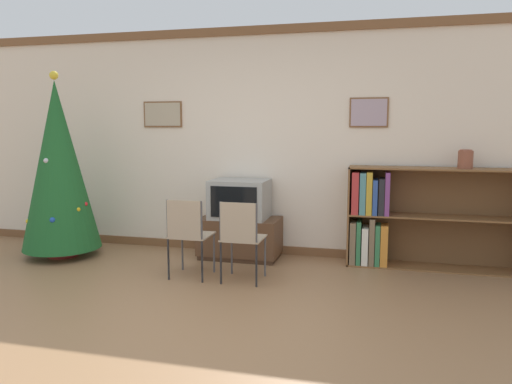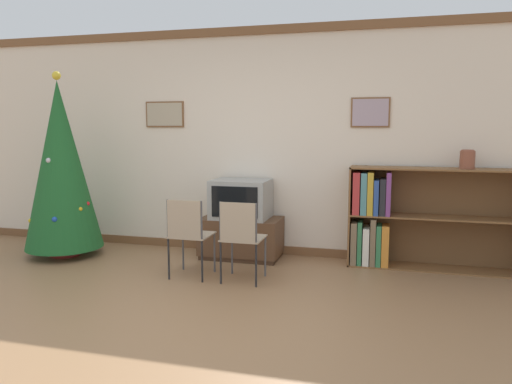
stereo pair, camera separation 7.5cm
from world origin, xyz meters
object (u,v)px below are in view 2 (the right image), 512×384
object	(u,v)px
tv_console	(241,238)
vase	(467,159)
folding_chair_left	(188,233)
folding_chair_right	(241,236)
christmas_tree	(61,166)
bookshelf	(403,219)
television	(241,199)

from	to	relation	value
tv_console	vase	bearing A→B (deg)	1.80
tv_console	folding_chair_left	size ratio (longest dim) A/B	1.14
folding_chair_left	folding_chair_right	distance (m)	0.56
tv_console	vase	size ratio (longest dim) A/B	4.64
christmas_tree	bookshelf	world-z (taller)	christmas_tree
christmas_tree	vase	xyz separation A→B (m)	(4.52, 0.53, 0.13)
christmas_tree	tv_console	distance (m)	2.29
folding_chair_right	vase	distance (m)	2.49
vase	television	bearing A→B (deg)	-178.14
tv_console	folding_chair_right	size ratio (longest dim) A/B	1.14
christmas_tree	folding_chair_right	xyz separation A→B (m)	(2.36, -0.46, -0.60)
folding_chair_left	bookshelf	bearing A→B (deg)	25.69
christmas_tree	tv_console	bearing A→B (deg)	12.28
television	folding_chair_right	bearing A→B (deg)	-73.09
folding_chair_left	vase	size ratio (longest dim) A/B	4.09
folding_chair_left	bookshelf	world-z (taller)	bookshelf
tv_console	bookshelf	size ratio (longest dim) A/B	0.49
folding_chair_left	bookshelf	size ratio (longest dim) A/B	0.43
vase	tv_console	bearing A→B (deg)	-178.20
television	folding_chair_left	bearing A→B (deg)	-106.91
tv_console	television	xyz separation A→B (m)	(0.00, -0.00, 0.46)
christmas_tree	folding_chair_right	bearing A→B (deg)	-11.13
christmas_tree	folding_chair_left	distance (m)	1.96
television	vase	world-z (taller)	vase
christmas_tree	vase	world-z (taller)	christmas_tree
folding_chair_right	vase	bearing A→B (deg)	24.66
tv_console	folding_chair_left	world-z (taller)	folding_chair_left
bookshelf	vase	bearing A→B (deg)	-1.66
television	folding_chair_right	size ratio (longest dim) A/B	0.80
television	christmas_tree	bearing A→B (deg)	-167.79
television	folding_chair_right	xyz separation A→B (m)	(0.28, -0.91, -0.23)
folding_chair_left	bookshelf	xyz separation A→B (m)	(2.10, 1.01, 0.07)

